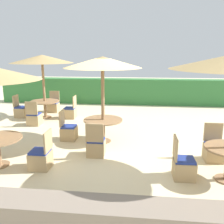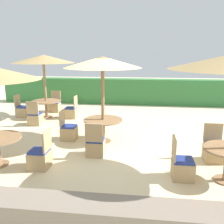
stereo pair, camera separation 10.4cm
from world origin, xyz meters
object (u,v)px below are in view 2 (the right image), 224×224
patio_chair_front_left_east (40,157)px  patio_chair_back_left_west (22,111)px  parasol_back_left (43,59)px  parasol_center (102,63)px  patio_chair_front_right_west (182,167)px  round_table_back_left (46,104)px  patio_chair_back_left_north (55,106)px  patio_chair_center_west (69,131)px  round_table_center (103,123)px  patio_chair_center_south (95,146)px  patio_chair_back_left_south (35,118)px  patio_chair_back_left_east (71,112)px  patio_chair_front_right_north (213,151)px

patio_chair_front_left_east → patio_chair_back_left_west: 5.22m
parasol_back_left → parasol_center: bearing=-42.5°
patio_chair_front_right_west → round_table_back_left: bearing=-133.6°
patio_chair_back_left_north → patio_chair_center_west: same height
round_table_center → patio_chair_center_south: patio_chair_center_south is taller
patio_chair_center_south → patio_chair_back_left_west: bearing=136.6°
patio_chair_back_left_south → round_table_center: size_ratio=0.79×
patio_chair_back_left_west → round_table_center: size_ratio=0.79×
patio_chair_back_left_west → round_table_center: (3.86, -2.54, 0.31)m
patio_chair_back_left_south → patio_chair_back_left_east: (1.07, 1.12, 0.00)m
parasol_back_left → round_table_center: parasol_back_left is taller
patio_chair_back_left_west → patio_chair_center_south: 5.26m
round_table_back_left → patio_chair_center_west: (1.70, -2.52, -0.31)m
parasol_center → round_table_center: bearing=-135.0°
patio_chair_front_right_north → patio_chair_front_right_west: 1.37m
parasol_back_left → patio_chair_front_right_west: bearing=-43.6°
patio_chair_front_left_east → round_table_center: bearing=-31.4°
patio_chair_back_left_east → patio_chair_center_south: size_ratio=1.00×
round_table_back_left → patio_chair_back_left_south: (-0.01, -1.11, -0.31)m
patio_chair_back_left_east → parasol_center: 3.77m
patio_chair_back_left_east → patio_chair_back_left_west: bearing=91.3°
patio_chair_front_right_north → patio_chair_center_west: bearing=-15.1°
round_table_back_left → round_table_center: size_ratio=1.01×
parasol_center → patio_chair_center_west: 2.39m
round_table_back_left → patio_chair_back_left_south: size_ratio=1.28×
patio_chair_back_left_west → patio_chair_back_left_east: (2.12, 0.05, 0.00)m
patio_chair_back_left_north → round_table_back_left: bearing=90.4°
patio_chair_back_left_north → patio_chair_back_left_west: bearing=45.6°
patio_chair_front_right_north → patio_chair_front_left_east: (-4.16, -0.90, 0.00)m
patio_chair_back_left_east → patio_chair_back_left_south: bearing=136.3°
patio_chair_front_right_north → round_table_back_left: 6.82m
round_table_back_left → patio_chair_back_left_west: patio_chair_back_left_west is taller
patio_chair_center_west → patio_chair_front_right_north: bearing=74.9°
patio_chair_back_left_east → patio_chair_center_south: bearing=-155.0°
patio_chair_front_right_north → patio_chair_back_left_south: bearing=-23.5°
parasol_center → patio_chair_center_west: size_ratio=2.75×
parasol_center → patio_chair_back_left_south: bearing=152.6°
patio_chair_back_left_south → patio_chair_center_west: 2.22m
patio_chair_back_left_north → patio_chair_center_west: size_ratio=1.00×
patio_chair_center_west → patio_chair_back_left_north: bearing=-154.3°
patio_chair_back_left_east → parasol_center: parasol_center is taller
parasol_back_left → patio_chair_center_west: (1.70, -2.52, -2.13)m
patio_chair_center_south → round_table_back_left: bearing=127.2°
round_table_back_left → patio_chair_back_left_east: patio_chair_back_left_east is taller
patio_chair_front_left_east → patio_chair_center_west: 2.00m
parasol_back_left → round_table_center: bearing=-42.5°
patio_chair_back_left_south → patio_chair_front_right_west: bearing=-35.9°
patio_chair_back_left_west → patio_chair_front_left_east: bearing=30.7°
parasol_center → patio_chair_center_west: parasol_center is taller
parasol_back_left → patio_chair_front_right_north: bearing=-32.1°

